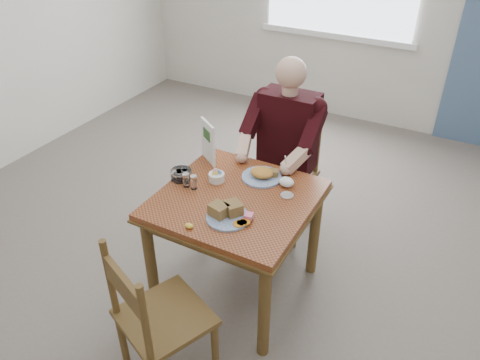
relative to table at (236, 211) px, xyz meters
The scene contains 14 objects.
floor 0.64m from the table, ahead, with size 6.00×6.00×0.00m, color #645951.
lemon_wedge 0.41m from the table, 102.01° to the right, with size 0.05×0.04×0.03m, color gold.
napkin 0.36m from the table, 48.44° to the left, with size 0.09×0.08×0.06m, color white.
metal_dish 0.33m from the table, 28.90° to the left, with size 0.08×0.08×0.01m, color silver.
table is the anchor object (origin of this frame).
chair_far 0.81m from the table, 90.00° to the left, with size 0.42×0.42×0.95m.
chair_near 0.82m from the table, 91.17° to the right, with size 0.55×0.55×0.95m.
diner 0.73m from the table, 90.00° to the left, with size 0.53×0.56×1.39m.
near_plate 0.25m from the table, 73.69° to the right, with size 0.32×0.32×0.08m.
far_plate 0.30m from the table, 79.67° to the left, with size 0.33×0.33×0.07m.
caddy 0.26m from the table, 153.50° to the left, with size 0.11×0.11×0.08m.
shakers 0.34m from the table, behind, with size 0.10×0.05×0.09m.
creamer 0.43m from the table, behind, with size 0.15×0.15×0.06m.
menu 0.53m from the table, 142.07° to the left, with size 0.17×0.12×0.29m.
Camera 1 is at (1.12, -2.01, 2.36)m, focal length 35.00 mm.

